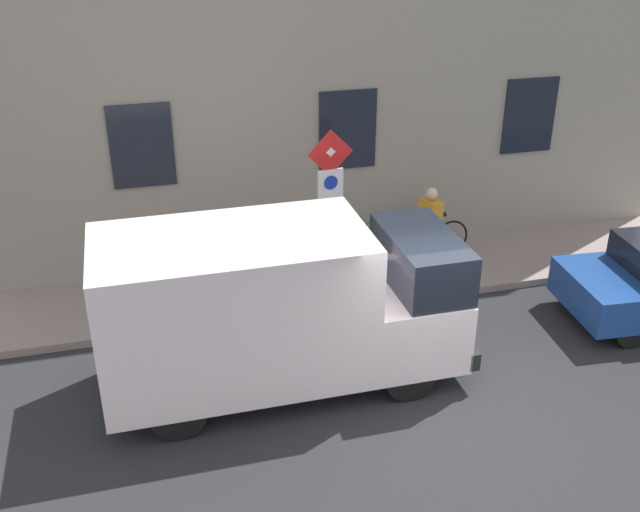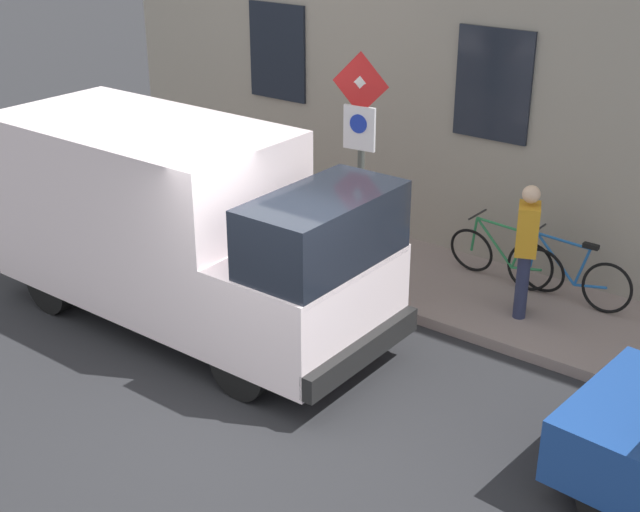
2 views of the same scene
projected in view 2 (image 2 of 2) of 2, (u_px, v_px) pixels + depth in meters
ground_plane at (247, 426)px, 9.07m from camera, size 80.00×80.00×0.00m
sidewalk_slab at (443, 286)px, 11.94m from camera, size 2.09×15.71×0.14m
sign_post_stacked at (360, 140)px, 10.96m from camera, size 0.17×0.56×3.03m
delivery_van at (180, 223)px, 10.66m from camera, size 2.01×5.34×2.50m
bicycle_blue at (567, 274)px, 11.27m from camera, size 0.46×1.71×0.89m
bicycle_green at (505, 257)px, 11.76m from camera, size 0.46×1.71×0.89m
pedestrian at (526, 246)px, 10.68m from camera, size 0.47×0.40×1.72m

